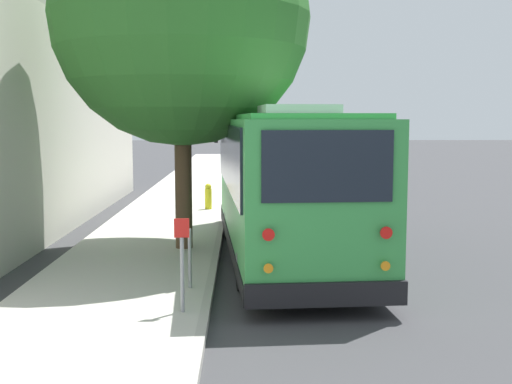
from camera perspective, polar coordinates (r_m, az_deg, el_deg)
name	(u,v)px	position (r m, az deg, el deg)	size (l,w,h in m)	color
ground_plane	(286,268)	(12.98, 2.66, -6.78)	(160.00, 160.00, 0.00)	#3D3D3F
sidewalk_slab	(132,265)	(13.12, -10.95, -6.42)	(80.00, 3.14, 0.15)	beige
curb_strip	(214,265)	(12.94, -3.73, -6.48)	(80.00, 0.14, 0.15)	#AAA69D
shuttle_bus	(286,179)	(13.52, 2.67, 1.13)	(8.97, 3.18, 3.24)	green
parked_sedan_gray	(256,179)	(25.73, 0.01, 1.16)	(4.54, 1.87, 1.28)	slate
parked_sedan_blue	(254,166)	(33.04, -0.20, 2.33)	(4.38, 1.91, 1.28)	navy
parked_sedan_silver	(251,159)	(38.80, -0.48, 2.96)	(4.37, 2.01, 1.29)	#A8AAAF
parked_sedan_navy	(250,153)	(45.13, -0.57, 3.46)	(4.54, 2.05, 1.30)	#19234C
parked_sedan_white	(247,150)	(50.63, -0.79, 3.76)	(4.42, 2.07, 1.26)	silver
sign_post_near	(182,264)	(9.50, -6.58, -6.36)	(0.06, 0.22, 1.39)	gray
sign_post_far	(190,258)	(10.87, -5.91, -5.89)	(0.06, 0.06, 1.00)	gray
fire_hydrant	(208,196)	(20.32, -4.27, -0.39)	(0.22, 0.22, 0.81)	gold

